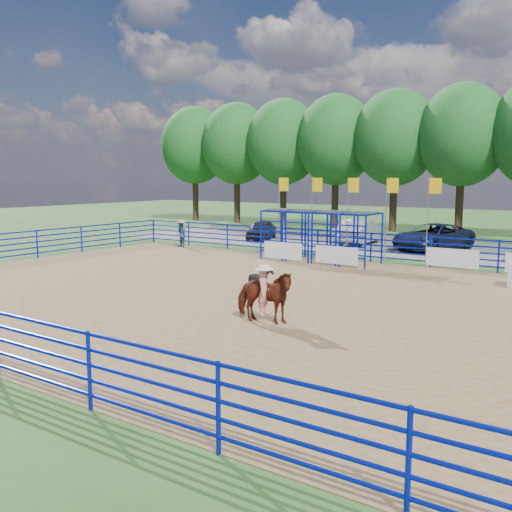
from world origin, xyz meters
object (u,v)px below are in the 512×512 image
object	(u,v)px
horse_and_rider	(264,293)
car_c	(433,237)
spectator_cowboy	(181,234)
car_a	(261,230)
calf	(261,279)
car_b	(360,232)

from	to	relation	value
horse_and_rider	car_c	size ratio (longest dim) A/B	0.44
spectator_cowboy	car_a	xyz separation A→B (m)	(1.54, 6.40, -0.17)
horse_and_rider	spectator_cowboy	distance (m)	18.48
car_a	horse_and_rider	bearing A→B (deg)	-76.89
calf	car_c	bearing A→B (deg)	-4.85
car_a	car_c	distance (m)	11.38
car_a	car_c	bearing A→B (deg)	-15.36
horse_and_rider	car_b	distance (m)	20.58
calf	car_a	distance (m)	17.45
car_a	spectator_cowboy	bearing A→B (deg)	-124.44
horse_and_rider	spectator_cowboy	world-z (taller)	horse_and_rider
horse_and_rider	car_b	bearing A→B (deg)	106.34
horse_and_rider	car_a	size ratio (longest dim) A/B	0.63
horse_and_rider	calf	bearing A→B (deg)	124.79
calf	car_b	size ratio (longest dim) A/B	0.18
spectator_cowboy	calf	bearing A→B (deg)	-35.77
spectator_cowboy	car_b	world-z (taller)	spectator_cowboy
calf	car_c	distance (m)	15.69
spectator_cowboy	car_b	xyz separation A→B (m)	(8.20, 7.69, -0.04)
calf	car_a	world-z (taller)	car_a
horse_and_rider	car_c	world-z (taller)	horse_and_rider
spectator_cowboy	car_b	distance (m)	11.24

